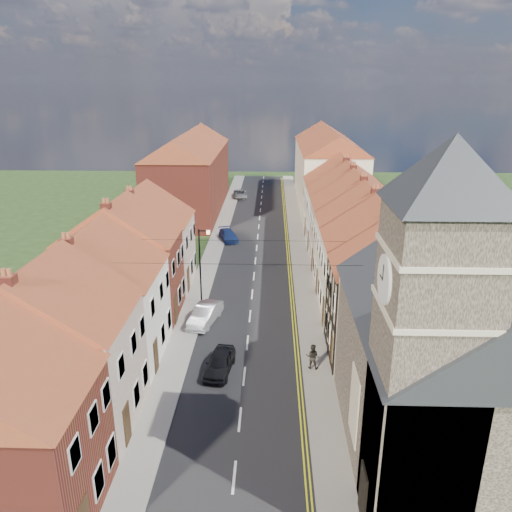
% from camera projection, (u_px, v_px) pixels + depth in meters
% --- Properties ---
extents(road, '(7.00, 90.00, 0.02)m').
position_uv_depth(road, '(255.00, 261.00, 48.52)').
color(road, black).
rests_on(road, ground).
extents(pavement_left, '(1.80, 90.00, 0.12)m').
position_uv_depth(pavement_left, '(210.00, 260.00, 48.64)').
color(pavement_left, gray).
rests_on(pavement_left, ground).
extents(pavement_right, '(1.80, 90.00, 0.12)m').
position_uv_depth(pavement_right, '(301.00, 261.00, 48.37)').
color(pavement_right, gray).
rests_on(pavement_right, ground).
extents(church, '(11.25, 14.25, 15.20)m').
position_uv_depth(church, '(454.00, 349.00, 21.14)').
color(church, '#332824').
rests_on(church, ground).
extents(cottage_r_tudor, '(8.30, 5.20, 9.00)m').
position_uv_depth(cottage_r_tudor, '(397.00, 291.00, 30.45)').
color(cottage_r_tudor, white).
rests_on(cottage_r_tudor, ground).
extents(cottage_r_white_near, '(8.30, 6.00, 9.00)m').
position_uv_depth(cottage_r_white_near, '(380.00, 261.00, 35.53)').
color(cottage_r_white_near, white).
rests_on(cottage_r_white_near, ground).
extents(cottage_r_cream_mid, '(8.30, 5.20, 9.00)m').
position_uv_depth(cottage_r_cream_mid, '(367.00, 238.00, 40.61)').
color(cottage_r_cream_mid, white).
rests_on(cottage_r_cream_mid, ground).
extents(cottage_r_pink, '(8.30, 6.00, 9.00)m').
position_uv_depth(cottage_r_pink, '(356.00, 221.00, 45.70)').
color(cottage_r_pink, beige).
rests_on(cottage_r_pink, ground).
extents(cottage_r_white_far, '(8.30, 5.20, 9.00)m').
position_uv_depth(cottage_r_white_far, '(348.00, 206.00, 50.79)').
color(cottage_r_white_far, white).
rests_on(cottage_r_white_far, ground).
extents(cottage_r_cream_far, '(8.30, 6.00, 9.00)m').
position_uv_depth(cottage_r_cream_far, '(341.00, 195.00, 55.88)').
color(cottage_r_cream_far, white).
rests_on(cottage_r_cream_far, ground).
extents(cottage_l_cream, '(8.30, 6.30, 9.10)m').
position_uv_depth(cottage_l_cream, '(48.00, 344.00, 24.26)').
color(cottage_l_cream, beige).
rests_on(cottage_l_cream, ground).
extents(cottage_l_white, '(8.30, 6.90, 8.80)m').
position_uv_depth(cottage_l_white, '(93.00, 294.00, 30.34)').
color(cottage_l_white, white).
rests_on(cottage_l_white, ground).
extents(cottage_l_brick_mid, '(8.30, 5.70, 9.10)m').
position_uv_depth(cottage_l_brick_mid, '(121.00, 258.00, 36.03)').
color(cottage_l_brick_mid, maroon).
rests_on(cottage_l_brick_mid, ground).
extents(cottage_l_pink, '(8.30, 6.30, 8.80)m').
position_uv_depth(cottage_l_pink, '(142.00, 236.00, 41.55)').
color(cottage_l_pink, beige).
rests_on(cottage_l_pink, ground).
extents(block_right_far, '(8.30, 24.20, 10.50)m').
position_uv_depth(block_right_far, '(327.00, 165.00, 70.02)').
color(block_right_far, white).
rests_on(block_right_far, ground).
extents(block_left_far, '(8.30, 24.20, 10.50)m').
position_uv_depth(block_left_far, '(190.00, 171.00, 65.88)').
color(block_left_far, maroon).
rests_on(block_left_far, ground).
extents(lamppost, '(0.88, 0.15, 6.00)m').
position_uv_depth(lamppost, '(201.00, 262.00, 38.04)').
color(lamppost, black).
rests_on(lamppost, pavement_left).
extents(car_near, '(1.92, 3.81, 1.24)m').
position_uv_depth(car_near, '(220.00, 363.00, 29.95)').
color(car_near, black).
rests_on(car_near, ground).
extents(car_mid, '(2.37, 4.30, 1.34)m').
position_uv_depth(car_mid, '(205.00, 314.00, 36.02)').
color(car_mid, '#B9BBC2').
rests_on(car_mid, ground).
extents(car_far, '(2.75, 4.19, 1.13)m').
position_uv_depth(car_far, '(228.00, 235.00, 54.65)').
color(car_far, navy).
rests_on(car_far, ground).
extents(car_distant, '(2.30, 4.28, 1.14)m').
position_uv_depth(car_distant, '(240.00, 194.00, 74.35)').
color(car_distant, '#93969A').
rests_on(car_distant, ground).
extents(pedestrian_right, '(0.87, 0.73, 1.59)m').
position_uv_depth(pedestrian_right, '(312.00, 356.00, 30.07)').
color(pedestrian_right, black).
rests_on(pedestrian_right, pavement_right).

